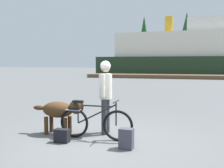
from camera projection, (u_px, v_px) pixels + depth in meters
ground_plane at (96, 140)px, 5.93m from camera, size 160.00×160.00×0.00m
bicycle at (95, 123)px, 5.98m from camera, size 1.75×0.44×0.90m
person_cyclist at (106, 90)px, 6.41m from camera, size 0.32×0.53×1.79m
dog at (61, 110)px, 6.38m from camera, size 1.34×0.46×0.87m
backpack at (126, 139)px, 5.32m from camera, size 0.29×0.22×0.42m
handbag_pannier at (62, 136)px, 5.76m from camera, size 0.32×0.18×0.30m
dock_pier at (160, 76)px, 29.81m from camera, size 16.58×2.90×0.40m
ferry_boat at (191, 55)px, 36.05m from camera, size 24.38×8.71×8.12m
pine_tree_far_left at (144, 38)px, 57.82m from camera, size 3.23×3.23×11.91m
pine_tree_center at (186, 34)px, 53.46m from camera, size 3.89×3.89×11.92m
pine_tree_mid_back at (218, 38)px, 58.15m from camera, size 3.92×3.92×11.28m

